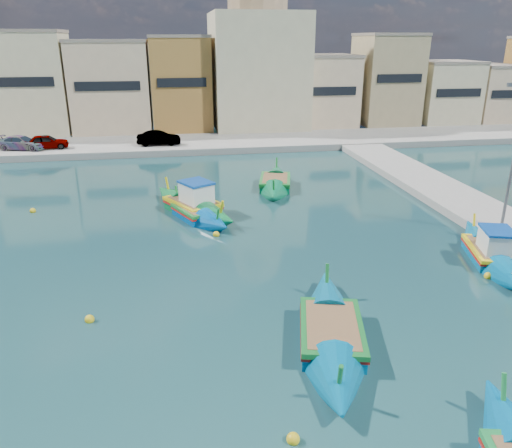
{
  "coord_description": "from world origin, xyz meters",
  "views": [
    {
      "loc": [
        0.12,
        -16.64,
        9.97
      ],
      "look_at": [
        4.0,
        6.0,
        1.4
      ],
      "focal_mm": 35.0,
      "sensor_mm": 36.0,
      "label": 1
    }
  ],
  "objects_px": {
    "luzzu_turquoise_cabin": "(491,254)",
    "luzzu_cyan_mid": "(275,184)",
    "luzzu_blue_cabin": "(193,206)",
    "luzzu_blue_south": "(331,335)",
    "church_block": "(258,54)",
    "luzzu_green": "(196,214)"
  },
  "relations": [
    {
      "from": "luzzu_blue_cabin",
      "to": "luzzu_cyan_mid",
      "type": "distance_m",
      "value": 7.46
    },
    {
      "from": "luzzu_blue_south",
      "to": "church_block",
      "type": "bearing_deg",
      "value": 83.57
    },
    {
      "from": "church_block",
      "to": "luzzu_turquoise_cabin",
      "type": "height_order",
      "value": "church_block"
    },
    {
      "from": "church_block",
      "to": "luzzu_cyan_mid",
      "type": "height_order",
      "value": "church_block"
    },
    {
      "from": "luzzu_green",
      "to": "luzzu_blue_south",
      "type": "xyz_separation_m",
      "value": [
        3.88,
        -13.76,
        0.03
      ]
    },
    {
      "from": "church_block",
      "to": "luzzu_green",
      "type": "relative_size",
      "value": 2.59
    },
    {
      "from": "luzzu_cyan_mid",
      "to": "church_block",
      "type": "bearing_deg",
      "value": 83.19
    },
    {
      "from": "luzzu_blue_cabin",
      "to": "luzzu_green",
      "type": "xyz_separation_m",
      "value": [
        0.12,
        -1.08,
        -0.13
      ]
    },
    {
      "from": "luzzu_turquoise_cabin",
      "to": "luzzu_blue_cabin",
      "type": "bearing_deg",
      "value": 145.19
    },
    {
      "from": "luzzu_turquoise_cabin",
      "to": "luzzu_green",
      "type": "distance_m",
      "value": 15.92
    },
    {
      "from": "church_block",
      "to": "luzzu_turquoise_cabin",
      "type": "relative_size",
      "value": 2.26
    },
    {
      "from": "luzzu_cyan_mid",
      "to": "luzzu_green",
      "type": "xyz_separation_m",
      "value": [
        -5.9,
        -5.48,
        -0.02
      ]
    },
    {
      "from": "luzzu_turquoise_cabin",
      "to": "luzzu_blue_cabin",
      "type": "xyz_separation_m",
      "value": [
        -13.64,
        9.48,
        0.06
      ]
    },
    {
      "from": "church_block",
      "to": "luzzu_blue_cabin",
      "type": "distance_m",
      "value": 30.03
    },
    {
      "from": "luzzu_blue_cabin",
      "to": "luzzu_blue_south",
      "type": "distance_m",
      "value": 15.37
    },
    {
      "from": "luzzu_blue_cabin",
      "to": "luzzu_blue_south",
      "type": "xyz_separation_m",
      "value": [
        4.01,
        -14.84,
        -0.11
      ]
    },
    {
      "from": "luzzu_turquoise_cabin",
      "to": "luzzu_green",
      "type": "height_order",
      "value": "luzzu_turquoise_cabin"
    },
    {
      "from": "luzzu_cyan_mid",
      "to": "luzzu_blue_south",
      "type": "bearing_deg",
      "value": -95.97
    },
    {
      "from": "luzzu_turquoise_cabin",
      "to": "luzzu_cyan_mid",
      "type": "relative_size",
      "value": 0.96
    },
    {
      "from": "church_block",
      "to": "luzzu_blue_south",
      "type": "height_order",
      "value": "church_block"
    },
    {
      "from": "luzzu_green",
      "to": "luzzu_cyan_mid",
      "type": "bearing_deg",
      "value": 42.88
    },
    {
      "from": "luzzu_turquoise_cabin",
      "to": "luzzu_cyan_mid",
      "type": "bearing_deg",
      "value": 118.76
    }
  ]
}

